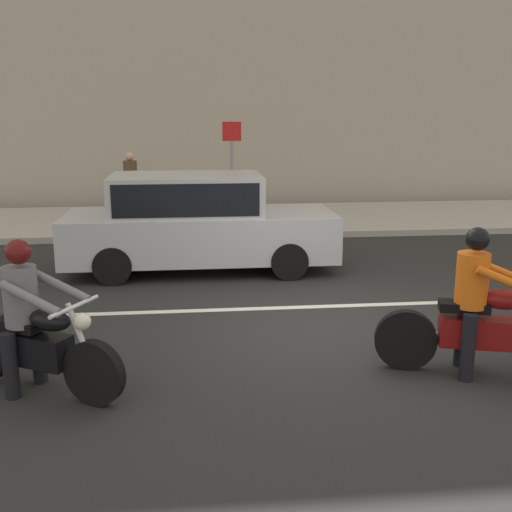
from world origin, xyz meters
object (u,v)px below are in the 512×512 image
(motorcycle_with_rider_gray, at_px, (32,332))
(parked_sedan_silver, at_px, (195,222))
(street_sign_post, at_px, (232,162))
(pedestrian_bystander, at_px, (131,180))
(motorcycle_with_rider_orange_stripe, at_px, (480,316))

(motorcycle_with_rider_gray, bearing_deg, parked_sedan_silver, 70.54)
(motorcycle_with_rider_gray, bearing_deg, street_sign_post, 73.08)
(street_sign_post, distance_m, pedestrian_bystander, 2.78)
(parked_sedan_silver, distance_m, pedestrian_bystander, 5.16)
(parked_sedan_silver, xyz_separation_m, pedestrian_bystander, (-1.57, 4.91, 0.22))
(street_sign_post, height_order, pedestrian_bystander, street_sign_post)
(street_sign_post, bearing_deg, parked_sedan_silver, -103.61)
(motorcycle_with_rider_orange_stripe, xyz_separation_m, parked_sedan_silver, (-2.98, 4.80, 0.23))
(motorcycle_with_rider_orange_stripe, xyz_separation_m, motorcycle_with_rider_gray, (-4.66, 0.05, -0.01))
(motorcycle_with_rider_orange_stripe, relative_size, street_sign_post, 0.89)
(parked_sedan_silver, relative_size, street_sign_post, 1.94)
(motorcycle_with_rider_orange_stripe, xyz_separation_m, street_sign_post, (-2.07, 8.57, 0.97))
(parked_sedan_silver, bearing_deg, street_sign_post, 76.39)
(motorcycle_with_rider_gray, height_order, parked_sedan_silver, parked_sedan_silver)
(motorcycle_with_rider_orange_stripe, distance_m, parked_sedan_silver, 5.65)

